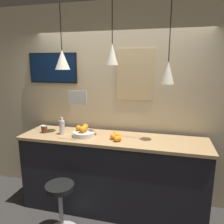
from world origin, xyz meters
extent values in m
cube|color=beige|center=(0.00, 1.14, 1.45)|extent=(8.00, 0.06, 2.90)
cube|color=black|center=(0.00, 0.71, 0.52)|extent=(2.49, 0.59, 1.04)
cube|color=tan|center=(0.00, 0.71, 1.06)|extent=(2.53, 0.63, 0.04)
cylinder|color=#B7B7BC|center=(-0.47, 0.08, 0.31)|extent=(0.05, 0.05, 0.59)
cylinder|color=black|center=(-0.47, 0.08, 0.64)|extent=(0.34, 0.34, 0.06)
cylinder|color=beige|center=(-0.39, 0.67, 1.11)|extent=(0.30, 0.30, 0.06)
sphere|color=orange|center=(-0.40, 0.75, 1.18)|extent=(0.09, 0.09, 0.09)
sphere|color=orange|center=(-0.38, 0.66, 1.17)|extent=(0.07, 0.07, 0.07)
sphere|color=orange|center=(-0.48, 0.70, 1.18)|extent=(0.07, 0.07, 0.07)
sphere|color=orange|center=(-0.40, 0.63, 1.18)|extent=(0.09, 0.09, 0.09)
sphere|color=orange|center=(-0.38, 0.67, 1.18)|extent=(0.08, 0.08, 0.08)
sphere|color=orange|center=(0.12, 0.58, 1.11)|extent=(0.07, 0.07, 0.07)
sphere|color=orange|center=(0.03, 0.64, 1.12)|extent=(0.08, 0.08, 0.08)
sphere|color=orange|center=(0.06, 0.67, 1.12)|extent=(0.09, 0.09, 0.09)
sphere|color=orange|center=(0.09, 0.57, 1.11)|extent=(0.07, 0.07, 0.07)
sphere|color=orange|center=(0.09, 0.67, 1.12)|extent=(0.09, 0.09, 0.09)
sphere|color=orange|center=(0.03, 0.79, 1.11)|extent=(0.07, 0.07, 0.07)
cylinder|color=silver|center=(-0.71, 0.67, 1.18)|extent=(0.08, 0.08, 0.20)
cylinder|color=silver|center=(-0.71, 0.67, 1.30)|extent=(0.03, 0.03, 0.05)
cylinder|color=#562D19|center=(-0.99, 0.67, 1.13)|extent=(0.08, 0.08, 0.10)
cylinder|color=white|center=(-0.99, 0.67, 1.18)|extent=(0.08, 0.08, 0.01)
cylinder|color=black|center=(-0.68, 0.72, 2.51)|extent=(0.01, 0.01, 0.58)
cone|color=beige|center=(-0.68, 0.72, 2.10)|extent=(0.20, 0.20, 0.25)
sphere|color=#F9EFCC|center=(-0.68, 0.72, 1.99)|extent=(0.04, 0.04, 0.04)
cylinder|color=black|center=(0.00, 0.72, 2.54)|extent=(0.01, 0.01, 0.52)
cone|color=beige|center=(0.00, 0.72, 2.16)|extent=(0.14, 0.14, 0.26)
sphere|color=#F9EFCC|center=(0.00, 0.72, 2.05)|extent=(0.04, 0.04, 0.04)
cylinder|color=black|center=(0.68, 0.72, 2.44)|extent=(0.01, 0.01, 0.73)
cone|color=beige|center=(0.68, 0.72, 1.94)|extent=(0.15, 0.15, 0.26)
sphere|color=#F9EFCC|center=(0.68, 0.72, 1.83)|extent=(0.04, 0.04, 0.04)
cube|color=black|center=(-1.03, 1.09, 1.98)|extent=(0.78, 0.04, 0.45)
cube|color=#0F2347|center=(-1.03, 1.07, 1.98)|extent=(0.75, 0.01, 0.42)
cube|color=white|center=(-0.38, 0.47, 1.64)|extent=(0.24, 0.01, 0.17)
cube|color=#DBBC84|center=(0.24, 1.10, 1.89)|extent=(0.53, 0.01, 0.72)
camera|label=1|loc=(0.69, -1.99, 2.04)|focal=35.00mm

